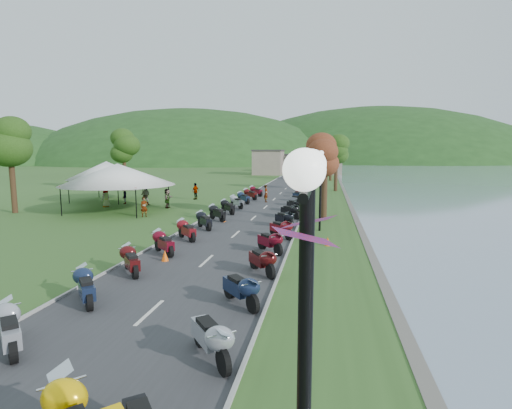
{
  "coord_description": "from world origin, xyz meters",
  "views": [
    {
      "loc": [
        5.36,
        -7.16,
        5.04
      ],
      "look_at": [
        0.52,
        20.19,
        1.3
      ],
      "focal_mm": 28.0,
      "sensor_mm": 36.0,
      "label": 1
    }
  ],
  "objects_px": {
    "pedestrian_a": "(145,217)",
    "pedestrian_c": "(124,204)",
    "pedestrian_b": "(146,205)",
    "vendor_tent_main": "(118,187)"
  },
  "relations": [
    {
      "from": "vendor_tent_main",
      "to": "pedestrian_a",
      "type": "height_order",
      "value": "vendor_tent_main"
    },
    {
      "from": "vendor_tent_main",
      "to": "pedestrian_c",
      "type": "height_order",
      "value": "vendor_tent_main"
    },
    {
      "from": "pedestrian_a",
      "to": "pedestrian_b",
      "type": "bearing_deg",
      "value": 70.51
    },
    {
      "from": "vendor_tent_main",
      "to": "pedestrian_b",
      "type": "xyz_separation_m",
      "value": [
        0.48,
        4.01,
        -2.0
      ]
    },
    {
      "from": "pedestrian_b",
      "to": "pedestrian_c",
      "type": "distance_m",
      "value": 2.34
    },
    {
      "from": "vendor_tent_main",
      "to": "pedestrian_a",
      "type": "xyz_separation_m",
      "value": [
        3.45,
        -2.46,
        -2.0
      ]
    },
    {
      "from": "vendor_tent_main",
      "to": "pedestrian_c",
      "type": "xyz_separation_m",
      "value": [
        -1.84,
        4.29,
        -2.0
      ]
    },
    {
      "from": "vendor_tent_main",
      "to": "pedestrian_a",
      "type": "relative_size",
      "value": 4.06
    },
    {
      "from": "pedestrian_a",
      "to": "pedestrian_c",
      "type": "height_order",
      "value": "pedestrian_c"
    },
    {
      "from": "pedestrian_a",
      "to": "pedestrian_b",
      "type": "height_order",
      "value": "pedestrian_b"
    }
  ]
}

